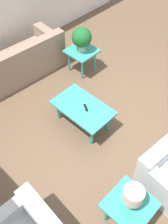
{
  "coord_description": "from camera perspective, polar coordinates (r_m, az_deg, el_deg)",
  "views": [
    {
      "loc": [
        -1.76,
        2.47,
        3.7
      ],
      "look_at": [
        0.16,
        0.46,
        0.55
      ],
      "focal_mm": 42.0,
      "sensor_mm": 36.0,
      "label": 1
    }
  ],
  "objects": [
    {
      "name": "potted_plant",
      "position": [
        5.35,
        -0.5,
        15.83
      ],
      "size": [
        0.4,
        0.4,
        0.5
      ],
      "color": "#B2ADA3",
      "rests_on": "side_table_plant"
    },
    {
      "name": "side_table_lamp",
      "position": [
        3.55,
        9.84,
        -19.64
      ],
      "size": [
        0.57,
        0.57,
        0.52
      ],
      "color": "teal",
      "rests_on": "ground_plane"
    },
    {
      "name": "coffee_table",
      "position": [
        4.46,
        -0.27,
        0.69
      ],
      "size": [
        1.03,
        0.63,
        0.44
      ],
      "color": "teal",
      "rests_on": "ground_plane"
    },
    {
      "name": "side_table_plant",
      "position": [
        5.55,
        -0.48,
        12.68
      ],
      "size": [
        0.57,
        0.57,
        0.52
      ],
      "color": "teal",
      "rests_on": "ground_plane"
    },
    {
      "name": "sofa",
      "position": [
        5.64,
        -14.65,
        9.93
      ],
      "size": [
        1.0,
        2.12,
        0.83
      ],
      "rotation": [
        0.0,
        0.0,
        1.5
      ],
      "color": "gray",
      "rests_on": "ground_plane"
    },
    {
      "name": "ground_plane",
      "position": [
        4.78,
        5.23,
        -2.36
      ],
      "size": [
        14.0,
        14.0,
        0.0
      ],
      "primitive_type": "plane",
      "color": "brown"
    },
    {
      "name": "remote_control",
      "position": [
        4.4,
        0.4,
        0.97
      ],
      "size": [
        0.16,
        0.12,
        0.02
      ],
      "color": "black",
      "rests_on": "coffee_table"
    },
    {
      "name": "table_lamp",
      "position": [
        3.26,
        10.6,
        -17.53
      ],
      "size": [
        0.25,
        0.25,
        0.38
      ],
      "color": "#997F4C",
      "rests_on": "side_table_lamp"
    }
  ]
}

